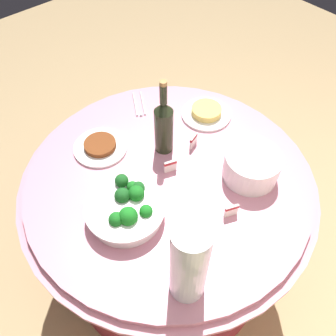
{
  "coord_description": "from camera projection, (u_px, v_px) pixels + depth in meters",
  "views": [
    {
      "loc": [
        0.56,
        0.64,
        1.84
      ],
      "look_at": [
        0.0,
        0.0,
        0.79
      ],
      "focal_mm": 38.62,
      "sensor_mm": 36.0,
      "label": 1
    }
  ],
  "objects": [
    {
      "name": "ground_plane",
      "position": [
        168.0,
        259.0,
        1.97
      ],
      "size": [
        6.0,
        6.0,
        0.0
      ],
      "primitive_type": "plane",
      "color": "tan"
    },
    {
      "name": "buffet_table",
      "position": [
        168.0,
        224.0,
        1.68
      ],
      "size": [
        1.16,
        1.16,
        0.74
      ],
      "color": "maroon",
      "rests_on": "ground_plane"
    },
    {
      "name": "broccoli_bowl",
      "position": [
        126.0,
        209.0,
        1.25
      ],
      "size": [
        0.28,
        0.28,
        0.11
      ],
      "color": "white",
      "rests_on": "buffet_table"
    },
    {
      "name": "plate_stack",
      "position": [
        252.0,
        166.0,
        1.35
      ],
      "size": [
        0.21,
        0.21,
        0.11
      ],
      "color": "white",
      "rests_on": "buffet_table"
    },
    {
      "name": "wine_bottle",
      "position": [
        164.0,
        125.0,
        1.39
      ],
      "size": [
        0.07,
        0.07,
        0.34
      ],
      "color": "#262D1A",
      "rests_on": "buffet_table"
    },
    {
      "name": "decorative_fruit_vase",
      "position": [
        189.0,
        265.0,
        1.0
      ],
      "size": [
        0.11,
        0.11,
        0.34
      ],
      "color": "silver",
      "rests_on": "buffet_table"
    },
    {
      "name": "serving_tongs",
      "position": [
        139.0,
        104.0,
        1.65
      ],
      "size": [
        0.12,
        0.16,
        0.01
      ],
      "color": "silver",
      "rests_on": "buffet_table"
    },
    {
      "name": "food_plate_stir_fry",
      "position": [
        100.0,
        146.0,
        1.47
      ],
      "size": [
        0.22,
        0.22,
        0.03
      ],
      "color": "white",
      "rests_on": "buffet_table"
    },
    {
      "name": "food_plate_noodles",
      "position": [
        206.0,
        112.0,
        1.6
      ],
      "size": [
        0.22,
        0.22,
        0.04
      ],
      "color": "white",
      "rests_on": "buffet_table"
    },
    {
      "name": "label_placard_front",
      "position": [
        170.0,
        166.0,
        1.39
      ],
      "size": [
        0.05,
        0.03,
        0.05
      ],
      "color": "white",
      "rests_on": "buffet_table"
    },
    {
      "name": "label_placard_mid",
      "position": [
        193.0,
        140.0,
        1.47
      ],
      "size": [
        0.05,
        0.02,
        0.05
      ],
      "color": "white",
      "rests_on": "buffet_table"
    },
    {
      "name": "label_placard_rear",
      "position": [
        231.0,
        210.0,
        1.26
      ],
      "size": [
        0.05,
        0.03,
        0.05
      ],
      "color": "white",
      "rests_on": "buffet_table"
    }
  ]
}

